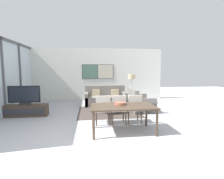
{
  "coord_description": "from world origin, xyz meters",
  "views": [
    {
      "loc": [
        -0.23,
        -3.46,
        1.7
      ],
      "look_at": [
        0.56,
        2.83,
        0.95
      ],
      "focal_mm": 28.0,
      "sensor_mm": 36.0,
      "label": 1
    }
  ],
  "objects_px": {
    "sofa_main": "(106,99)",
    "television": "(24,95)",
    "dining_chair_right": "(134,107)",
    "fruit_bowl": "(120,103)",
    "dining_chair_centre": "(119,108)",
    "dining_table": "(123,108)",
    "dining_chair_left": "(103,108)",
    "tv_console": "(25,110)",
    "floor_lamp": "(132,79)",
    "sofa_side": "(139,104)",
    "coffee_table": "(109,105)"
  },
  "relations": [
    {
      "from": "dining_chair_right",
      "to": "sofa_main",
      "type": "bearing_deg",
      "value": 101.9
    },
    {
      "from": "television",
      "to": "dining_chair_centre",
      "type": "distance_m",
      "value": 3.47
    },
    {
      "from": "dining_chair_left",
      "to": "tv_console",
      "type": "bearing_deg",
      "value": 154.34
    },
    {
      "from": "dining_table",
      "to": "floor_lamp",
      "type": "bearing_deg",
      "value": 73.07
    },
    {
      "from": "sofa_side",
      "to": "dining_chair_left",
      "type": "xyz_separation_m",
      "value": [
        -1.61,
        -1.65,
        0.23
      ]
    },
    {
      "from": "sofa_main",
      "to": "television",
      "type": "bearing_deg",
      "value": -151.4
    },
    {
      "from": "tv_console",
      "to": "floor_lamp",
      "type": "bearing_deg",
      "value": 20.95
    },
    {
      "from": "sofa_main",
      "to": "dining_chair_left",
      "type": "xyz_separation_m",
      "value": [
        -0.35,
        -2.98,
        0.23
      ]
    },
    {
      "from": "television",
      "to": "sofa_main",
      "type": "relative_size",
      "value": 0.57
    },
    {
      "from": "sofa_main",
      "to": "dining_chair_centre",
      "type": "distance_m",
      "value": 2.99
    },
    {
      "from": "fruit_bowl",
      "to": "television",
      "type": "bearing_deg",
      "value": 149.2
    },
    {
      "from": "dining_chair_right",
      "to": "fruit_bowl",
      "type": "relative_size",
      "value": 2.84
    },
    {
      "from": "sofa_main",
      "to": "floor_lamp",
      "type": "relative_size",
      "value": 1.34
    },
    {
      "from": "dining_table",
      "to": "dining_chair_right",
      "type": "bearing_deg",
      "value": 55.27
    },
    {
      "from": "dining_table",
      "to": "floor_lamp",
      "type": "distance_m",
      "value": 3.87
    },
    {
      "from": "coffee_table",
      "to": "floor_lamp",
      "type": "xyz_separation_m",
      "value": [
        1.25,
        1.38,
        0.95
      ]
    },
    {
      "from": "dining_chair_centre",
      "to": "floor_lamp",
      "type": "bearing_deg",
      "value": 69.34
    },
    {
      "from": "dining_table",
      "to": "fruit_bowl",
      "type": "distance_m",
      "value": 0.18
    },
    {
      "from": "floor_lamp",
      "to": "dining_chair_centre",
      "type": "bearing_deg",
      "value": -110.66
    },
    {
      "from": "sofa_side",
      "to": "dining_chair_right",
      "type": "relative_size",
      "value": 1.5
    },
    {
      "from": "sofa_side",
      "to": "floor_lamp",
      "type": "relative_size",
      "value": 0.95
    },
    {
      "from": "sofa_side",
      "to": "dining_chair_right",
      "type": "xyz_separation_m",
      "value": [
        -0.63,
        -1.65,
        0.23
      ]
    },
    {
      "from": "sofa_main",
      "to": "dining_chair_right",
      "type": "xyz_separation_m",
      "value": [
        0.63,
        -2.97,
        0.23
      ]
    },
    {
      "from": "dining_table",
      "to": "floor_lamp",
      "type": "xyz_separation_m",
      "value": [
        1.11,
        3.66,
        0.57
      ]
    },
    {
      "from": "sofa_side",
      "to": "coffee_table",
      "type": "height_order",
      "value": "sofa_side"
    },
    {
      "from": "television",
      "to": "dining_chair_centre",
      "type": "height_order",
      "value": "television"
    },
    {
      "from": "television",
      "to": "floor_lamp",
      "type": "height_order",
      "value": "floor_lamp"
    },
    {
      "from": "coffee_table",
      "to": "fruit_bowl",
      "type": "xyz_separation_m",
      "value": [
        0.08,
        -2.14,
        0.49
      ]
    },
    {
      "from": "dining_chair_left",
      "to": "fruit_bowl",
      "type": "distance_m",
      "value": 0.76
    },
    {
      "from": "sofa_side",
      "to": "fruit_bowl",
      "type": "relative_size",
      "value": 4.26
    },
    {
      "from": "sofa_side",
      "to": "fruit_bowl",
      "type": "height_order",
      "value": "sofa_side"
    },
    {
      "from": "dining_chair_centre",
      "to": "fruit_bowl",
      "type": "height_order",
      "value": "dining_chair_centre"
    },
    {
      "from": "tv_console",
      "to": "dining_table",
      "type": "relative_size",
      "value": 0.92
    },
    {
      "from": "dining_table",
      "to": "dining_chair_left",
      "type": "relative_size",
      "value": 1.87
    },
    {
      "from": "coffee_table",
      "to": "television",
      "type": "bearing_deg",
      "value": -174.99
    },
    {
      "from": "tv_console",
      "to": "dining_chair_centre",
      "type": "height_order",
      "value": "dining_chair_centre"
    },
    {
      "from": "dining_chair_right",
      "to": "dining_table",
      "type": "bearing_deg",
      "value": -124.73
    },
    {
      "from": "tv_console",
      "to": "fruit_bowl",
      "type": "xyz_separation_m",
      "value": [
        3.15,
        -1.87,
        0.55
      ]
    },
    {
      "from": "tv_console",
      "to": "dining_chair_centre",
      "type": "xyz_separation_m",
      "value": [
        3.2,
        -1.3,
        0.3
      ]
    },
    {
      "from": "dining_table",
      "to": "dining_chair_left",
      "type": "height_order",
      "value": "dining_chair_left"
    },
    {
      "from": "dining_chair_left",
      "to": "floor_lamp",
      "type": "bearing_deg",
      "value": 61.52
    },
    {
      "from": "dining_chair_left",
      "to": "dining_chair_centre",
      "type": "bearing_deg",
      "value": 0.27
    },
    {
      "from": "sofa_main",
      "to": "coffee_table",
      "type": "relative_size",
      "value": 1.77
    },
    {
      "from": "sofa_side",
      "to": "coffee_table",
      "type": "relative_size",
      "value": 1.25
    },
    {
      "from": "dining_chair_centre",
      "to": "dining_table",
      "type": "bearing_deg",
      "value": -90.0
    },
    {
      "from": "sofa_side",
      "to": "coffee_table",
      "type": "bearing_deg",
      "value": 93.56
    },
    {
      "from": "sofa_side",
      "to": "dining_chair_centre",
      "type": "bearing_deg",
      "value": 145.83
    },
    {
      "from": "tv_console",
      "to": "sofa_side",
      "type": "distance_m",
      "value": 4.34
    },
    {
      "from": "sofa_side",
      "to": "dining_table",
      "type": "xyz_separation_m",
      "value": [
        -1.12,
        -2.35,
        0.37
      ]
    },
    {
      "from": "sofa_side",
      "to": "tv_console",
      "type": "bearing_deg",
      "value": 94.6
    }
  ]
}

